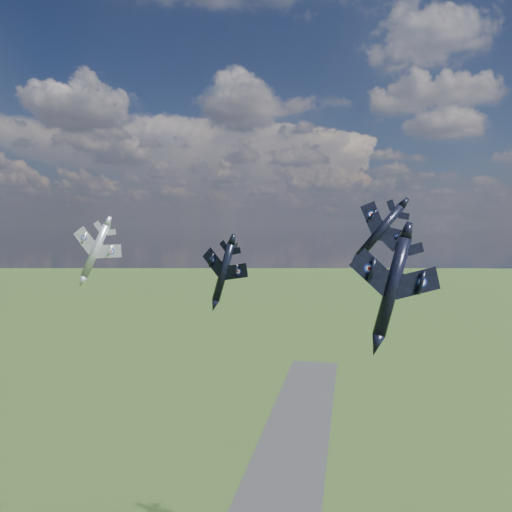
% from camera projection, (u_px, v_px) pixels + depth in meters
% --- Properties ---
extents(jet_lead_navy, '(13.59, 15.52, 5.48)m').
position_uv_depth(jet_lead_navy, '(223.00, 272.00, 77.50)').
color(jet_lead_navy, black).
extents(jet_right_navy, '(13.50, 16.05, 5.29)m').
position_uv_depth(jet_right_navy, '(392.00, 287.00, 49.96)').
color(jet_right_navy, black).
extents(jet_high_navy, '(13.78, 18.12, 10.20)m').
position_uv_depth(jet_high_navy, '(380.00, 232.00, 92.34)').
color(jet_high_navy, black).
extents(jet_left_silver, '(12.76, 16.38, 7.55)m').
position_uv_depth(jet_left_silver, '(95.00, 251.00, 97.71)').
color(jet_left_silver, '#B0B4BB').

